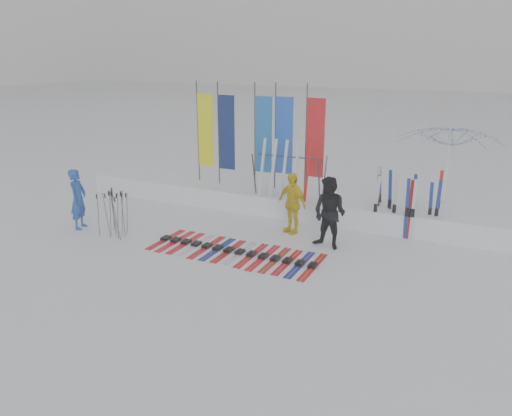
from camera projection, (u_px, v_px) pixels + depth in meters
The scene contains 11 objects.
ground at pixel (217, 268), 11.18m from camera, with size 120.00×120.00×0.00m, color white.
snow_bank at pixel (293, 203), 15.05m from camera, with size 14.00×1.60×0.60m, color white.
person_blue at pixel (78, 199), 13.53m from camera, with size 0.60×0.40×1.66m, color #1B45A2.
person_black at pixel (330, 213), 12.13m from camera, with size 0.87×0.68×1.79m, color black.
person_yellow at pixel (292, 203), 13.21m from camera, with size 0.96×0.40×1.64m, color yellow.
tent_canopy at pixel (445, 171), 14.32m from camera, with size 2.99×3.05×2.74m, color white.
ski_row at pixel (235, 251), 12.06m from camera, with size 4.18×1.68×0.07m.
pole_cluster at pixel (115, 214), 12.99m from camera, with size 0.71×0.61×1.25m.
feather_flags at pixel (257, 134), 15.20m from camera, with size 4.24×0.25×3.20m.
ski_rack at pixel (289, 170), 14.38m from camera, with size 2.04×0.80×1.23m.
upright_skis at pixel (403, 204), 13.20m from camera, with size 1.69×1.08×1.68m.
Camera 1 is at (5.23, -8.88, 4.62)m, focal length 35.00 mm.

